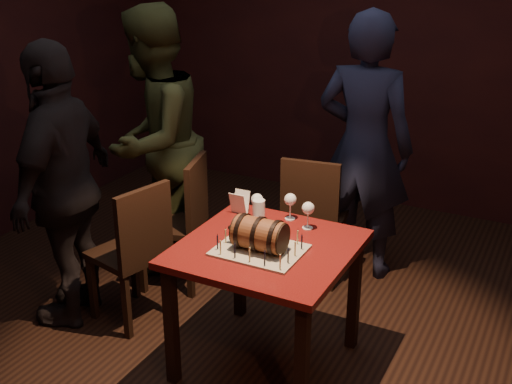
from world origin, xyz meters
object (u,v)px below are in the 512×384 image
at_px(wine_glass_right, 308,209).
at_px(barrel_cake, 260,234).
at_px(chair_left_front, 136,247).
at_px(chair_back, 313,213).
at_px(wine_glass_left, 257,201).
at_px(pub_table, 267,264).
at_px(pint_of_ale, 259,213).
at_px(wine_glass_mid, 290,201).
at_px(chair_left_rear, 183,216).
at_px(person_left_rear, 153,142).
at_px(person_left_front, 65,186).
at_px(person_back, 364,147).

bearing_deg(wine_glass_right, barrel_cake, -106.76).
bearing_deg(chair_left_front, chair_back, 52.08).
bearing_deg(wine_glass_right, wine_glass_left, -176.09).
bearing_deg(pub_table, pint_of_ale, 126.50).
bearing_deg(pint_of_ale, wine_glass_left, 125.36).
bearing_deg(pub_table, wine_glass_mid, 95.28).
distance_m(barrel_cake, chair_left_rear, 1.15).
height_order(barrel_cake, pint_of_ale, barrel_cake).
bearing_deg(chair_left_rear, wine_glass_right, -13.86).
relative_size(wine_glass_left, chair_left_front, 0.17).
relative_size(wine_glass_left, wine_glass_mid, 1.00).
relative_size(chair_left_front, person_left_rear, 0.49).
bearing_deg(person_left_front, chair_back, 118.60).
distance_m(chair_back, chair_left_front, 1.24).
xyz_separation_m(wine_glass_mid, chair_left_front, (-0.87, -0.35, -0.34)).
height_order(wine_glass_mid, person_left_rear, person_left_rear).
bearing_deg(person_left_rear, wine_glass_left, 59.73).
bearing_deg(wine_glass_left, wine_glass_right, 3.91).
xyz_separation_m(chair_back, person_left_front, (-1.18, -1.09, 0.36)).
distance_m(wine_glass_right, chair_left_rear, 1.10).
height_order(wine_glass_right, chair_left_front, chair_left_front).
bearing_deg(chair_left_rear, person_left_rear, 152.40).
relative_size(chair_back, chair_left_front, 1.00).
relative_size(wine_glass_mid, chair_left_front, 0.17).
xyz_separation_m(pub_table, person_left_rear, (-1.27, 0.74, 0.30)).
relative_size(pub_table, barrel_cake, 2.75).
xyz_separation_m(chair_back, chair_left_front, (-0.76, -0.98, 0.00)).
height_order(person_left_rear, person_left_front, person_left_rear).
bearing_deg(chair_back, wine_glass_mid, -80.08).
distance_m(wine_glass_left, person_back, 1.09).
relative_size(wine_glass_left, person_back, 0.09).
xyz_separation_m(barrel_cake, person_left_rear, (-1.26, 0.81, 0.09)).
bearing_deg(person_back, wine_glass_left, 75.13).
relative_size(wine_glass_mid, pint_of_ale, 1.07).
bearing_deg(person_back, pub_table, 86.78).
height_order(wine_glass_mid, chair_left_rear, chair_left_rear).
bearing_deg(chair_left_front, person_left_rear, 116.65).
height_order(wine_glass_left, chair_left_rear, chair_left_rear).
height_order(pint_of_ale, chair_left_rear, chair_left_rear).
bearing_deg(person_left_rear, barrel_cake, 50.24).
height_order(wine_glass_left, person_back, person_back).
distance_m(wine_glass_left, chair_left_rear, 0.83).
distance_m(barrel_cake, wine_glass_right, 0.39).
distance_m(barrel_cake, wine_glass_left, 0.41).
bearing_deg(wine_glass_right, chair_left_rear, 166.14).
bearing_deg(chair_back, person_left_rear, -166.99).
relative_size(wine_glass_right, chair_left_front, 0.17).
relative_size(wine_glass_left, person_left_rear, 0.09).
distance_m(pint_of_ale, chair_left_rear, 0.87).
relative_size(wine_glass_mid, person_left_front, 0.09).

